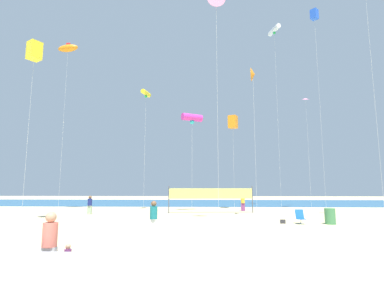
# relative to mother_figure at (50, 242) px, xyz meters

# --- Properties ---
(ground_plane) EXTENTS (120.00, 120.00, 0.00)m
(ground_plane) POSITION_rel_mother_figure_xyz_m (3.90, 8.91, -0.89)
(ground_plane) COLOR #D1BC89
(ocean_band) EXTENTS (120.00, 20.00, 0.01)m
(ocean_band) POSITION_rel_mother_figure_xyz_m (3.90, 37.74, -0.88)
(ocean_band) COLOR #28608C
(ocean_band) RESTS_ON ground
(boardwalk_ledge) EXTENTS (28.00, 0.44, 0.73)m
(boardwalk_ledge) POSITION_rel_mother_figure_xyz_m (3.90, -0.68, -0.52)
(boardwalk_ledge) COLOR #B7B7BC
(boardwalk_ledge) RESTS_ON ground
(mother_figure) EXTENTS (0.38, 0.38, 1.66)m
(mother_figure) POSITION_rel_mother_figure_xyz_m (0.00, 0.00, 0.00)
(mother_figure) COLOR white
(mother_figure) RESTS_ON ground
(toddler_figure) EXTENTS (0.19, 0.19, 0.81)m
(toddler_figure) POSITION_rel_mother_figure_xyz_m (0.44, 0.14, -0.45)
(toddler_figure) COLOR maroon
(toddler_figure) RESTS_ON ground
(beachgoer_teal_shirt) EXTENTS (0.37, 0.37, 1.63)m
(beachgoer_teal_shirt) POSITION_rel_mother_figure_xyz_m (1.54, 7.14, -0.01)
(beachgoer_teal_shirt) COLOR white
(beachgoer_teal_shirt) RESTS_ON ground
(beachgoer_mustard_shirt) EXTENTS (0.38, 0.38, 1.66)m
(beachgoer_mustard_shirt) POSITION_rel_mother_figure_xyz_m (7.75, 21.99, 0.00)
(beachgoer_mustard_shirt) COLOR #7A3872
(beachgoer_mustard_shirt) RESTS_ON ground
(beachgoer_navy_shirt) EXTENTS (0.36, 0.36, 1.58)m
(beachgoer_navy_shirt) POSITION_rel_mother_figure_xyz_m (-5.83, 17.94, -0.04)
(beachgoer_navy_shirt) COLOR #99B28C
(beachgoer_navy_shirt) RESTS_ON ground
(folding_beach_chair) EXTENTS (0.52, 0.65, 0.89)m
(folding_beach_chair) POSITION_rel_mother_figure_xyz_m (10.12, 11.82, -0.42)
(folding_beach_chair) COLOR #1959B2
(folding_beach_chair) RESTS_ON ground
(trash_barrel) EXTENTS (0.65, 0.65, 0.98)m
(trash_barrel) POSITION_rel_mother_figure_xyz_m (11.93, 11.71, -0.39)
(trash_barrel) COLOR #3F7F4C
(trash_barrel) RESTS_ON ground
(volleyball_net) EXTENTS (7.63, 0.86, 2.40)m
(volleyball_net) POSITION_rel_mother_figure_xyz_m (4.61, 19.68, 0.75)
(volleyball_net) COLOR #4C4C51
(volleyball_net) RESTS_ON ground
(beach_handbag) EXTENTS (0.31, 0.15, 0.25)m
(beach_handbag) POSITION_rel_mother_figure_xyz_m (9.05, 11.96, -0.76)
(beach_handbag) COLOR #2D2D33
(beach_handbag) RESTS_ON ground
(kite_pink_diamond) EXTENTS (0.71, 0.73, 12.72)m
(kite_pink_diamond) POSITION_rel_mother_figure_xyz_m (15.96, 26.79, 11.51)
(kite_pink_diamond) COLOR silver
(kite_pink_diamond) RESTS_ON ground
(kite_blue_box) EXTENTS (0.90, 0.90, 20.28)m
(kite_blue_box) POSITION_rel_mother_figure_xyz_m (15.35, 21.10, 18.82)
(kite_blue_box) COLOR silver
(kite_blue_box) RESTS_ON ground
(kite_white_tube) EXTENTS (1.16, 2.30, 21.76)m
(kite_white_tube) POSITION_rel_mother_figure_xyz_m (12.72, 27.19, 20.53)
(kite_white_tube) COLOR silver
(kite_white_tube) RESTS_ON ground
(kite_orange_inflatable) EXTENTS (2.20, 0.89, 16.95)m
(kite_orange_inflatable) POSITION_rel_mother_figure_xyz_m (-9.85, 20.53, 15.47)
(kite_orange_inflatable) COLOR silver
(kite_orange_inflatable) RESTS_ON ground
(kite_orange_delta) EXTENTS (0.53, 1.13, 11.57)m
(kite_orange_delta) POSITION_rel_mother_figure_xyz_m (7.88, 14.68, 10.11)
(kite_orange_delta) COLOR silver
(kite_orange_delta) RESTS_ON ground
(kite_pink_delta) EXTENTS (1.25, 0.46, 15.52)m
(kite_pink_delta) POSITION_rel_mother_figure_xyz_m (4.92, 10.91, 13.99)
(kite_pink_delta) COLOR silver
(kite_pink_delta) RESTS_ON ground
(kite_magenta_tube) EXTENTS (2.12, 1.59, 9.31)m
(kite_magenta_tube) POSITION_rel_mother_figure_xyz_m (2.87, 20.40, 8.05)
(kite_magenta_tube) COLOR silver
(kite_magenta_tube) RESTS_ON ground
(kite_orange_box) EXTENTS (1.11, 1.11, 9.81)m
(kite_orange_box) POSITION_rel_mother_figure_xyz_m (7.07, 23.42, 8.25)
(kite_orange_box) COLOR silver
(kite_orange_box) RESTS_ON ground
(kite_yellow_tube) EXTENTS (0.80, 1.58, 12.00)m
(kite_yellow_tube) POSITION_rel_mother_figure_xyz_m (-1.87, 21.36, 10.83)
(kite_yellow_tube) COLOR silver
(kite_yellow_tube) RESTS_ON ground
(kite_yellow_box) EXTENTS (1.07, 1.07, 12.19)m
(kite_yellow_box) POSITION_rel_mother_figure_xyz_m (-7.56, 11.05, 10.67)
(kite_yellow_box) COLOR silver
(kite_yellow_box) RESTS_ON ground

